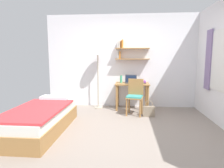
% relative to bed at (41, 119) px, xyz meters
% --- Properties ---
extents(ground_plane, '(5.28, 5.28, 0.00)m').
position_rel_bed_xyz_m(ground_plane, '(1.53, 0.08, -0.24)').
color(ground_plane, gray).
extents(wall_back, '(4.40, 0.27, 2.60)m').
position_rel_bed_xyz_m(wall_back, '(1.53, 2.10, 1.07)').
color(wall_back, white).
rests_on(wall_back, ground_plane).
extents(bed, '(0.90, 1.92, 0.54)m').
position_rel_bed_xyz_m(bed, '(0.00, 0.00, 0.00)').
color(bed, '#9E703D').
rests_on(bed, ground_plane).
extents(desk, '(0.91, 0.58, 0.71)m').
position_rel_bed_xyz_m(desk, '(1.76, 1.78, 0.33)').
color(desk, '#9E703D').
rests_on(desk, ground_plane).
extents(desk_chair, '(0.46, 0.45, 0.88)m').
position_rel_bed_xyz_m(desk_chair, '(1.82, 1.27, 0.25)').
color(desk_chair, '#9E703D').
rests_on(desk_chair, ground_plane).
extents(standing_lamp, '(0.38, 0.38, 1.70)m').
position_rel_bed_xyz_m(standing_lamp, '(0.82, 1.81, 1.25)').
color(standing_lamp, '#B2A893').
rests_on(standing_lamp, ground_plane).
extents(laptop, '(0.32, 0.24, 0.22)m').
position_rel_bed_xyz_m(laptop, '(1.73, 1.83, 0.53)').
color(laptop, '#2D2D33').
rests_on(laptop, desk).
extents(water_bottle, '(0.06, 0.06, 0.20)m').
position_rel_bed_xyz_m(water_bottle, '(1.46, 1.83, 0.58)').
color(water_bottle, '#42A87F').
rests_on(water_bottle, desk).
extents(book_stack, '(0.18, 0.23, 0.07)m').
position_rel_bed_xyz_m(book_stack, '(2.05, 1.83, 0.51)').
color(book_stack, '#333338').
rests_on(book_stack, desk).
extents(handbag, '(0.27, 0.13, 0.39)m').
position_rel_bed_xyz_m(handbag, '(2.15, 1.13, -0.10)').
color(handbag, gray).
rests_on(handbag, ground_plane).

